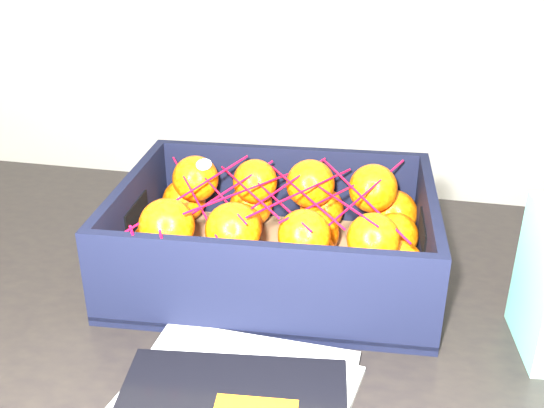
# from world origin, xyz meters

# --- Properties ---
(table) EXTENTS (1.25, 0.88, 0.75)m
(table) POSITION_xyz_m (-0.33, 0.33, 0.65)
(table) COLOR black
(table) RESTS_ON ground
(produce_crate) EXTENTS (0.38, 0.29, 0.12)m
(produce_crate) POSITION_xyz_m (-0.32, 0.47, 0.79)
(produce_crate) COLOR olive
(produce_crate) RESTS_ON table
(clementine_heap) EXTENTS (0.36, 0.27, 0.11)m
(clementine_heap) POSITION_xyz_m (-0.32, 0.47, 0.81)
(clementine_heap) COLOR #E45504
(clementine_heap) RESTS_ON produce_crate
(mesh_net) EXTENTS (0.31, 0.25, 0.09)m
(mesh_net) POSITION_xyz_m (-0.33, 0.46, 0.86)
(mesh_net) COLOR red
(mesh_net) RESTS_ON clementine_heap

